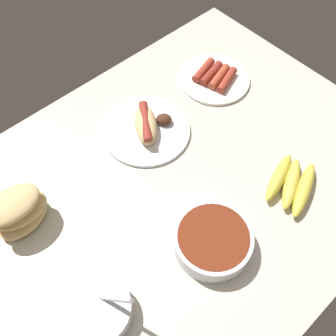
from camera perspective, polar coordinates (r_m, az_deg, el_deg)
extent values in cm
cube|color=beige|center=(103.03, 1.35, -2.38)|extent=(120.00, 90.00, 3.00)
ellipsoid|color=gold|center=(104.17, 19.23, -3.00)|extent=(17.14, 9.81, 3.61)
ellipsoid|color=#E5D14C|center=(104.05, 17.56, -2.16)|extent=(15.54, 10.30, 3.74)
ellipsoid|color=gold|center=(104.02, 15.89, -1.31)|extent=(16.03, 8.12, 3.93)
cylinder|color=white|center=(91.97, 6.52, -10.53)|extent=(18.26, 18.26, 5.38)
cylinder|color=maroon|center=(89.87, 6.66, -9.97)|extent=(16.44, 16.44, 1.00)
ellipsoid|color=#DBB77A|center=(101.07, -20.45, -6.78)|extent=(14.92, 11.34, 3.60)
ellipsoid|color=tan|center=(98.02, -20.90, -5.76)|extent=(14.39, 10.43, 3.60)
ellipsoid|color=#DBB77A|center=(95.02, -21.89, -5.00)|extent=(13.61, 9.18, 3.60)
cylinder|color=silver|center=(88.20, -10.39, -19.73)|extent=(15.05, 15.05, 5.04)
cylinder|color=beige|center=(87.23, -10.50, -19.57)|extent=(13.24, 13.24, 2.27)
cube|color=#B7B7BC|center=(82.25, -8.25, -18.35)|extent=(5.24, 10.05, 12.92)
cylinder|color=white|center=(110.83, -3.20, 5.50)|extent=(24.86, 24.86, 1.00)
ellipsoid|color=#DBB77A|center=(108.73, -3.27, 6.38)|extent=(12.84, 14.94, 4.40)
cylinder|color=maroon|center=(107.80, -3.30, 6.79)|extent=(9.47, 12.33, 2.40)
ellipsoid|color=#472819|center=(110.78, -0.61, 7.14)|extent=(5.65, 5.66, 2.80)
cylinder|color=white|center=(125.09, 6.82, 12.77)|extent=(21.76, 21.76, 1.00)
cylinder|color=#9E3828|center=(122.80, 8.62, 12.59)|extent=(10.36, 5.72, 2.48)
cylinder|color=#AD472D|center=(123.51, 7.47, 13.09)|extent=(10.40, 5.29, 2.48)
cylinder|color=maroon|center=(124.28, 6.33, 13.59)|extent=(10.41, 4.82, 2.48)
cylinder|color=#9E3828|center=(125.10, 5.21, 14.07)|extent=(10.41, 5.02, 2.48)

